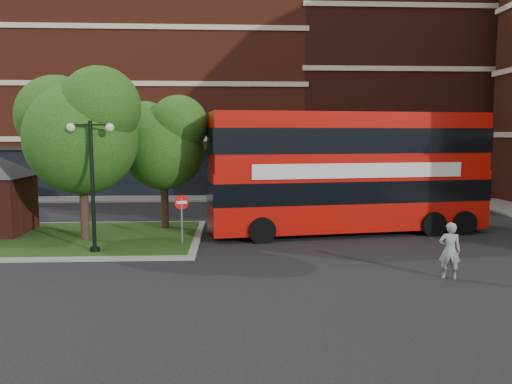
{
  "coord_description": "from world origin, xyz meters",
  "views": [
    {
      "loc": [
        -0.4,
        -18.4,
        4.48
      ],
      "look_at": [
        0.71,
        3.25,
        2.0
      ],
      "focal_mm": 35.0,
      "sensor_mm": 36.0,
      "label": 1
    }
  ],
  "objects": [
    {
      "name": "car_silver",
      "position": [
        0.82,
        15.66,
        0.79
      ],
      "size": [
        4.71,
        2.09,
        1.57
      ],
      "primitive_type": "imported",
      "rotation": [
        0.0,
        0.0,
        1.52
      ],
      "color": "#9D9EA4",
      "rests_on": "ground"
    },
    {
      "name": "terrace_far_left",
      "position": [
        -8.0,
        24.0,
        7.0
      ],
      "size": [
        26.0,
        12.0,
        14.0
      ],
      "primitive_type": "cube",
      "color": "maroon",
      "rests_on": "ground"
    },
    {
      "name": "tree_island_west",
      "position": [
        -6.6,
        2.58,
        4.79
      ],
      "size": [
        5.4,
        4.71,
        7.21
      ],
      "color": "#2D2116",
      "rests_on": "ground"
    },
    {
      "name": "no_entry_sign",
      "position": [
        -2.37,
        1.5,
        1.49
      ],
      "size": [
        0.56,
        0.23,
        2.09
      ],
      "rotation": [
        0.0,
        0.0,
        0.33
      ],
      "color": "slate",
      "rests_on": "ground"
    },
    {
      "name": "pavement_far",
      "position": [
        0.0,
        16.5,
        0.06
      ],
      "size": [
        44.0,
        3.0,
        0.12
      ],
      "primitive_type": "cube",
      "color": "slate",
      "rests_on": "ground"
    },
    {
      "name": "car_white",
      "position": [
        3.28,
        16.0,
        0.63
      ],
      "size": [
        3.93,
        1.64,
        1.26
      ],
      "primitive_type": "imported",
      "rotation": [
        0.0,
        0.0,
        1.65
      ],
      "color": "white",
      "rests_on": "ground"
    },
    {
      "name": "woman",
      "position": [
        6.41,
        -3.5,
        0.9
      ],
      "size": [
        0.75,
        0.59,
        1.79
      ],
      "primitive_type": "imported",
      "rotation": [
        0.0,
        0.0,
        2.86
      ],
      "color": "gray",
      "rests_on": "ground"
    },
    {
      "name": "lamp_far_left",
      "position": [
        2.0,
        14.5,
        2.83
      ],
      "size": [
        1.72,
        0.36,
        5.0
      ],
      "color": "black",
      "rests_on": "ground"
    },
    {
      "name": "traffic_island",
      "position": [
        -8.0,
        3.0,
        0.07
      ],
      "size": [
        12.6,
        7.6,
        0.15
      ],
      "color": "gray",
      "rests_on": "ground"
    },
    {
      "name": "lamp_island",
      "position": [
        -5.5,
        0.2,
        2.83
      ],
      "size": [
        1.72,
        0.36,
        5.0
      ],
      "color": "black",
      "rests_on": "ground"
    },
    {
      "name": "bus",
      "position": [
        4.94,
        4.0,
        3.15
      ],
      "size": [
        12.85,
        4.56,
        4.8
      ],
      "rotation": [
        0.0,
        0.0,
        0.14
      ],
      "color": "#B50E07",
      "rests_on": "ground"
    },
    {
      "name": "tree_island_east",
      "position": [
        -3.58,
        5.06,
        4.24
      ],
      "size": [
        4.46,
        3.9,
        6.29
      ],
      "color": "#2D2116",
      "rests_on": "ground"
    },
    {
      "name": "ground",
      "position": [
        0.0,
        0.0,
        0.0
      ],
      "size": [
        120.0,
        120.0,
        0.0
      ],
      "primitive_type": "plane",
      "color": "black",
      "rests_on": "ground"
    },
    {
      "name": "terrace_far_right",
      "position": [
        14.0,
        24.0,
        8.0
      ],
      "size": [
        18.0,
        12.0,
        16.0
      ],
      "primitive_type": "cube",
      "color": "#471911",
      "rests_on": "ground"
    },
    {
      "name": "lamp_far_right",
      "position": [
        10.0,
        14.5,
        2.83
      ],
      "size": [
        1.72,
        0.36,
        5.0
      ],
      "color": "black",
      "rests_on": "ground"
    }
  ]
}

